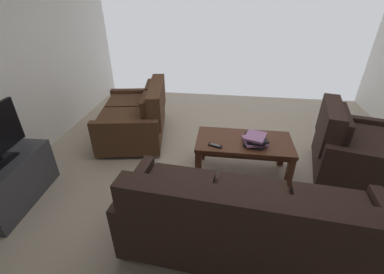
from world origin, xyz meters
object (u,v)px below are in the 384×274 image
at_px(tv_stand, 8,182).
at_px(book_stack, 255,140).
at_px(sofa_main, 249,224).
at_px(loveseat_near, 137,116).
at_px(armchair_side, 351,149).
at_px(tv_remote, 215,146).
at_px(coffee_table, 244,146).

xyz_separation_m(tv_stand, book_stack, (-2.54, -0.76, 0.27)).
relative_size(sofa_main, loveseat_near, 1.52).
bearing_deg(armchair_side, book_stack, 9.81).
height_order(armchair_side, tv_remote, armchair_side).
distance_m(coffee_table, armchair_side, 1.26).
bearing_deg(tv_remote, tv_stand, 17.23).
distance_m(sofa_main, book_stack, 1.11).
relative_size(sofa_main, tv_remote, 13.01).
xyz_separation_m(armchair_side, book_stack, (1.14, 0.20, 0.16)).
distance_m(tv_stand, book_stack, 2.67).
xyz_separation_m(sofa_main, armchair_side, (-1.25, -1.29, -0.01)).
bearing_deg(coffee_table, loveseat_near, -25.01).
xyz_separation_m(coffee_table, tv_remote, (0.33, 0.18, 0.08)).
distance_m(armchair_side, tv_remote, 1.61).
bearing_deg(tv_stand, coffee_table, -161.19).
relative_size(tv_stand, armchair_side, 0.83).
xyz_separation_m(loveseat_near, book_stack, (-1.65, 0.78, 0.18)).
bearing_deg(book_stack, armchair_side, -170.19).
distance_m(loveseat_near, tv_stand, 1.78).
relative_size(sofa_main, coffee_table, 1.94).
bearing_deg(coffee_table, tv_stand, 18.81).
bearing_deg(tv_remote, loveseat_near, -36.55).
height_order(loveseat_near, armchair_side, armchair_side).
distance_m(tv_stand, armchair_side, 3.80).
height_order(loveseat_near, book_stack, loveseat_near).
distance_m(sofa_main, armchair_side, 1.79).
bearing_deg(coffee_table, sofa_main, 90.01).
bearing_deg(tv_stand, book_stack, -163.32).
xyz_separation_m(book_stack, tv_remote, (0.44, 0.11, -0.05)).
height_order(book_stack, tv_remote, book_stack).
height_order(armchair_side, book_stack, armchair_side).
bearing_deg(book_stack, tv_stand, 16.68).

